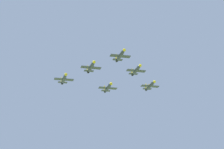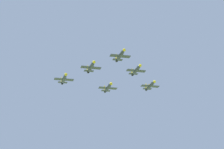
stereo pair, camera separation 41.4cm
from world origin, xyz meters
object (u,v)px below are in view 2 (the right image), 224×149
(jet_left_wingman, at_px, (136,70))
(jet_right_wingman, at_px, (91,67))
(jet_lead, at_px, (121,55))
(jet_left_outer, at_px, (150,85))
(jet_right_outer, at_px, (64,79))
(jet_slot_rear, at_px, (108,87))

(jet_left_wingman, relative_size, jet_right_wingman, 0.97)
(jet_lead, relative_size, jet_right_wingman, 0.97)
(jet_right_wingman, height_order, jet_left_outer, jet_right_wingman)
(jet_lead, height_order, jet_right_outer, jet_lead)
(jet_right_wingman, height_order, jet_slot_rear, jet_right_wingman)
(jet_lead, height_order, jet_left_wingman, jet_lead)
(jet_slot_rear, bearing_deg, jet_lead, -0.46)
(jet_left_wingman, height_order, jet_right_wingman, jet_left_wingman)
(jet_left_wingman, relative_size, jet_left_outer, 0.99)
(jet_left_outer, xyz_separation_m, jet_right_outer, (24.36, -33.95, 0.23))
(jet_right_wingman, distance_m, jet_right_outer, 16.29)
(jet_slot_rear, bearing_deg, jet_right_outer, -90.46)
(jet_lead, distance_m, jet_right_outer, 32.49)
(jet_left_wingman, bearing_deg, jet_right_outer, -112.00)
(jet_left_wingman, height_order, jet_right_outer, jet_left_wingman)
(jet_slot_rear, bearing_deg, jet_left_outer, 89.53)
(jet_lead, xyz_separation_m, jet_right_wingman, (-3.89, -15.65, -1.63))
(jet_left_outer, relative_size, jet_slot_rear, 1.01)
(jet_left_wingman, distance_m, jet_slot_rear, 16.95)
(jet_right_outer, distance_m, jet_slot_rear, 21.07)
(jet_left_wingman, bearing_deg, jet_right_wingman, -90.59)
(jet_left_outer, bearing_deg, jet_lead, -40.95)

